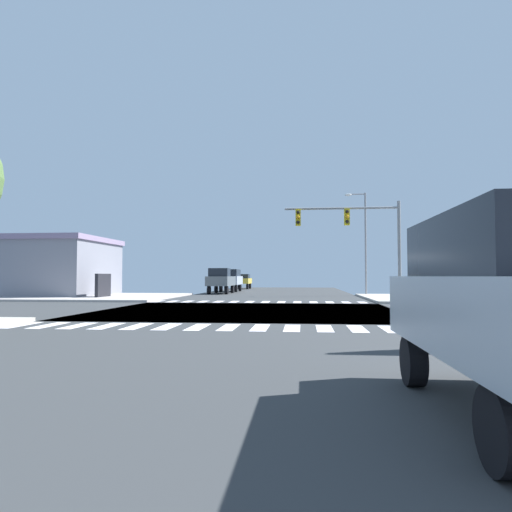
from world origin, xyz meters
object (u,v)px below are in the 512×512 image
(sedan_leading_1, at_px, (243,280))
(bank_building, at_px, (37,267))
(suv_trailing_2, at_px, (231,278))
(traffic_signal_mast, at_px, (353,228))
(pickup_crossing_1, at_px, (221,280))
(street_lamp, at_px, (363,234))

(sedan_leading_1, bearing_deg, bank_building, 59.77)
(sedan_leading_1, distance_m, suv_trailing_2, 10.26)
(traffic_signal_mast, height_order, pickup_crossing_1, traffic_signal_mast)
(bank_building, bearing_deg, pickup_crossing_1, 27.85)
(street_lamp, distance_m, pickup_crossing_1, 13.56)
(traffic_signal_mast, distance_m, street_lamp, 10.68)
(traffic_signal_mast, xyz_separation_m, sedan_leading_1, (-10.68, 29.98, -3.50))
(bank_building, distance_m, pickup_crossing_1, 15.53)
(pickup_crossing_1, distance_m, suv_trailing_2, 6.02)
(traffic_signal_mast, relative_size, pickup_crossing_1, 1.39)
(street_lamp, height_order, bank_building, street_lamp)
(bank_building, xyz_separation_m, suv_trailing_2, (13.70, 13.26, -0.96))
(street_lamp, bearing_deg, suv_trailing_2, 143.80)
(pickup_crossing_1, relative_size, sedan_leading_1, 1.19)
(street_lamp, xyz_separation_m, sedan_leading_1, (-12.61, 19.49, -3.99))
(bank_building, bearing_deg, sedan_leading_1, 59.77)
(traffic_signal_mast, bearing_deg, sedan_leading_1, 109.60)
(pickup_crossing_1, bearing_deg, traffic_signal_mast, 127.92)
(bank_building, distance_m, sedan_leading_1, 27.24)
(traffic_signal_mast, height_order, sedan_leading_1, traffic_signal_mast)
(sedan_leading_1, bearing_deg, suv_trailing_2, 90.00)
(street_lamp, bearing_deg, sedan_leading_1, 122.91)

